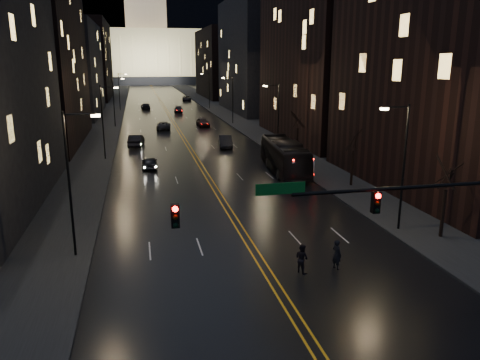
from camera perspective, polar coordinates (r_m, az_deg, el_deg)
ground at (r=22.87m, az=7.10°, el=-16.81°), size 900.00×900.00×0.00m
road at (r=149.02m, az=-9.75°, el=9.56°), size 20.00×320.00×0.02m
sidewalk_left at (r=149.04m, az=-15.20°, el=9.30°), size 8.00×320.00×0.16m
sidewalk_right at (r=150.31m, az=-4.33°, el=9.79°), size 8.00×320.00×0.16m
center_line at (r=149.02m, az=-9.75°, el=9.57°), size 0.62×320.00×0.01m
building_left_mid at (r=73.83m, az=-24.22°, el=14.82°), size 12.00×30.00×28.00m
building_left_far at (r=111.33m, az=-20.09°, el=12.54°), size 12.00×34.00×20.00m
building_left_dist at (r=159.04m, az=-17.91°, el=13.71°), size 12.00×40.00×24.00m
building_right_near at (r=47.39m, az=24.31°, el=13.35°), size 12.00×26.00×24.00m
building_right_tall at (r=74.18m, az=10.41°, el=19.66°), size 12.00×30.00×38.00m
building_right_mid at (r=113.85m, az=1.93°, el=14.90°), size 12.00×34.00×26.00m
building_right_dist at (r=160.82m, az=-2.38°, el=14.01°), size 12.00×40.00×22.00m
capitol at (r=268.54m, az=-11.20°, el=15.18°), size 90.00×50.00×58.50m
traffic_signal at (r=23.32m, az=21.36°, el=-3.35°), size 17.29×0.45×7.00m
streetlamp_right_near at (r=34.07m, az=19.12°, el=2.17°), size 2.13×0.25×9.00m
streetlamp_left_near at (r=29.46m, az=-19.81°, el=0.31°), size 2.13×0.25×9.00m
streetlamp_right_mid at (r=61.36m, az=4.52°, el=7.99°), size 2.13×0.25×9.00m
streetlamp_left_mid at (r=58.93m, az=-16.24°, el=7.21°), size 2.13×0.25×9.00m
streetlamp_right_far at (r=90.38m, az=-1.02°, el=10.05°), size 2.13×0.25×9.00m
streetlamp_left_far at (r=88.75m, az=-15.04°, el=9.49°), size 2.13×0.25×9.00m
streetlamp_right_dist at (r=119.89m, az=-3.87°, el=11.06°), size 2.13×0.25×9.00m
streetlamp_left_dist at (r=118.66m, az=-14.44°, el=10.62°), size 2.13×0.25×9.00m
tree_right_near at (r=33.77m, az=23.96°, el=0.65°), size 2.40×2.40×6.65m
tree_right_mid at (r=45.56m, az=13.68°, el=4.73°), size 2.40×2.40×6.65m
tree_right_far at (r=60.21m, az=7.07°, el=7.27°), size 2.40×2.40×6.65m
bus at (r=50.99m, az=5.42°, el=2.90°), size 3.98×12.85×3.52m
oncoming_car_a at (r=53.34m, az=-10.97°, el=2.06°), size 1.78×4.22×1.42m
oncoming_car_b at (r=68.12m, az=-12.55°, el=4.73°), size 2.42×5.35×1.70m
oncoming_car_c at (r=84.26m, az=-9.30°, el=6.56°), size 2.75×5.25×1.41m
oncoming_car_d at (r=121.61m, az=-11.44°, el=8.81°), size 2.43×5.28×1.49m
receding_car_a at (r=65.84m, az=-1.81°, el=4.72°), size 2.34×5.25×1.67m
receding_car_b at (r=87.20m, az=-4.55°, el=7.02°), size 2.30×4.88×1.61m
receding_car_c at (r=111.66m, az=-7.51°, el=8.49°), size 2.46×5.15×1.45m
receding_car_d at (r=144.99m, az=-6.51°, el=9.85°), size 3.04×5.81×1.56m
pedestrian_a at (r=27.98m, az=11.71°, el=-8.88°), size 0.63×0.77×1.81m
pedestrian_b at (r=27.25m, az=7.54°, el=-9.45°), size 0.81×0.95×1.72m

